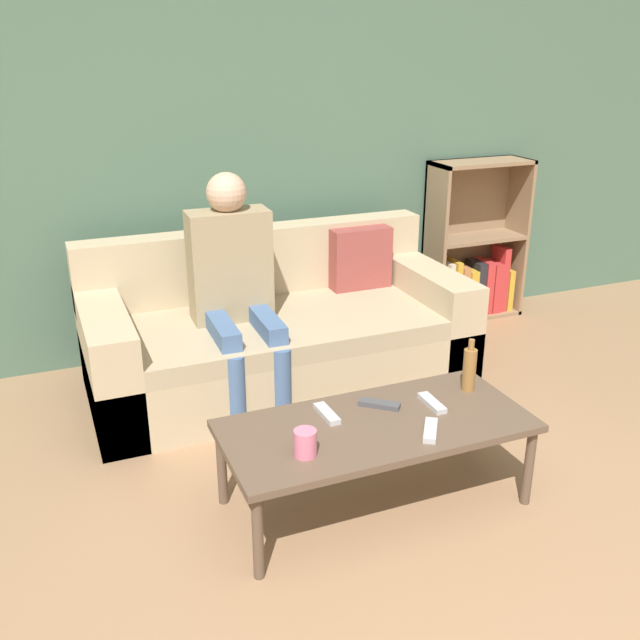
% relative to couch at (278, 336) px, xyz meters
% --- Properties ---
extents(wall_back, '(12.00, 0.06, 2.60)m').
position_rel_couch_xyz_m(wall_back, '(0.01, 0.65, 1.03)').
color(wall_back, '#4C6B56').
rests_on(wall_back, ground_plane).
extents(couch, '(2.03, 0.94, 0.81)m').
position_rel_couch_xyz_m(couch, '(0.00, 0.00, 0.00)').
color(couch, tan).
rests_on(couch, ground_plane).
extents(bookshelf, '(0.67, 0.28, 1.07)m').
position_rel_couch_xyz_m(bookshelf, '(1.57, 0.49, 0.12)').
color(bookshelf, '#8E7051').
rests_on(bookshelf, ground_plane).
extents(coffee_table, '(1.24, 0.56, 0.38)m').
position_rel_couch_xyz_m(coffee_table, '(-0.01, -1.24, 0.07)').
color(coffee_table, brown).
rests_on(coffee_table, ground_plane).
extents(person_adult, '(0.42, 0.65, 1.19)m').
position_rel_couch_xyz_m(person_adult, '(-0.26, -0.08, 0.41)').
color(person_adult, '#476693').
rests_on(person_adult, ground_plane).
extents(cup_near, '(0.08, 0.08, 0.10)m').
position_rel_couch_xyz_m(cup_near, '(-0.36, -1.35, 0.16)').
color(cup_near, pink).
rests_on(cup_near, coffee_table).
extents(tv_remote_0, '(0.13, 0.17, 0.02)m').
position_rel_couch_xyz_m(tv_remote_0, '(0.14, -1.39, 0.12)').
color(tv_remote_0, '#B7B7BC').
rests_on(tv_remote_0, coffee_table).
extents(tv_remote_1, '(0.05, 0.17, 0.02)m').
position_rel_couch_xyz_m(tv_remote_1, '(0.26, -1.20, 0.12)').
color(tv_remote_1, '#B7B7BC').
rests_on(tv_remote_1, coffee_table).
extents(tv_remote_2, '(0.16, 0.15, 0.02)m').
position_rel_couch_xyz_m(tv_remote_2, '(0.06, -1.12, 0.12)').
color(tv_remote_2, '#47474C').
rests_on(tv_remote_2, coffee_table).
extents(tv_remote_3, '(0.05, 0.17, 0.02)m').
position_rel_couch_xyz_m(tv_remote_3, '(-0.18, -1.11, 0.12)').
color(tv_remote_3, '#B7B7BC').
rests_on(tv_remote_3, coffee_table).
extents(bottle, '(0.06, 0.06, 0.24)m').
position_rel_couch_xyz_m(bottle, '(0.48, -1.13, 0.20)').
color(bottle, olive).
rests_on(bottle, coffee_table).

